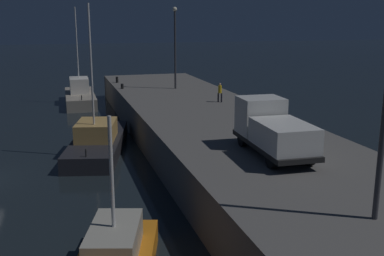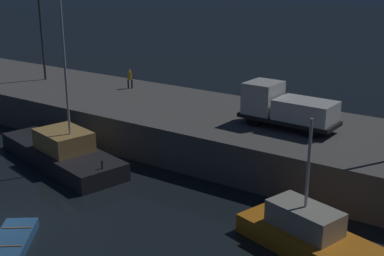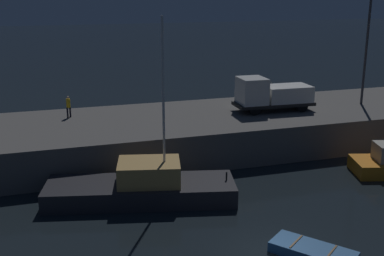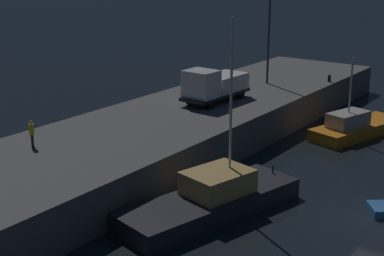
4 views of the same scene
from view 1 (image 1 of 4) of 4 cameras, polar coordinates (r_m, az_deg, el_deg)
The scene contains 8 objects.
pier_quay at distance 31.38m, azimuth 4.17°, elevation -1.61°, with size 57.71×10.35×2.59m.
fishing_trawler_red at distance 33.79m, azimuth -11.60°, elevation -1.58°, with size 11.23×5.69×10.40m.
fishing_boat_white at distance 53.59m, azimuth -13.73°, elevation 3.93°, with size 10.35×3.22×10.71m.
lamp_post_west at distance 45.88m, azimuth -2.11°, elevation 10.66°, with size 0.44×0.44×7.95m.
utility_truck at distance 23.80m, azimuth 9.93°, elevation -0.13°, with size 6.23×2.52×2.68m.
dockworker at distance 38.57m, azimuth 3.48°, elevation 4.57°, with size 0.41×0.41×1.61m.
bollard_west at distance 51.25m, azimuth -9.27°, elevation 5.92°, with size 0.28×0.28×0.65m, color black.
bollard_east at distance 46.61m, azimuth -8.65°, elevation 5.14°, with size 0.28×0.28×0.51m, color black.
Camera 1 is at (28.37, 5.02, 9.36)m, focal length 43.03 mm.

